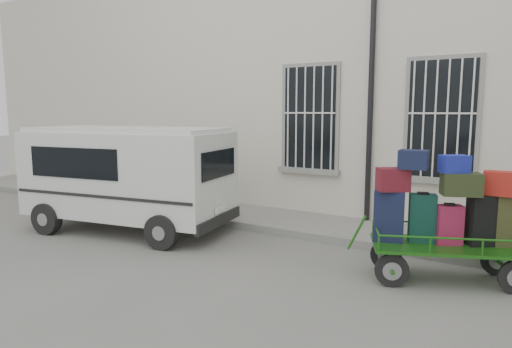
{
  "coord_description": "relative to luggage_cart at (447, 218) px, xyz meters",
  "views": [
    {
      "loc": [
        3.81,
        -6.21,
        2.42
      ],
      "look_at": [
        -0.58,
        1.0,
        1.24
      ],
      "focal_mm": 32.0,
      "sensor_mm": 36.0,
      "label": 1
    }
  ],
  "objects": [
    {
      "name": "van",
      "position": [
        -5.92,
        -0.38,
        0.28
      ],
      "size": [
        4.35,
        2.4,
        2.08
      ],
      "rotation": [
        0.0,
        0.0,
        0.16
      ],
      "color": "silver",
      "rests_on": "ground"
    },
    {
      "name": "ground",
      "position": [
        -2.84,
        -0.54,
        -0.92
      ],
      "size": [
        80.0,
        80.0,
        0.0
      ],
      "primitive_type": "plane",
      "color": "slate",
      "rests_on": "ground"
    },
    {
      "name": "building",
      "position": [
        -2.84,
        4.96,
        2.08
      ],
      "size": [
        24.0,
        5.15,
        6.0
      ],
      "color": "beige",
      "rests_on": "ground"
    },
    {
      "name": "luggage_cart",
      "position": [
        0.0,
        0.0,
        0.0
      ],
      "size": [
        2.43,
        1.64,
        1.87
      ],
      "rotation": [
        0.0,
        0.0,
        0.38
      ],
      "color": "black",
      "rests_on": "ground"
    },
    {
      "name": "sidewalk",
      "position": [
        -2.84,
        1.66,
        -0.84
      ],
      "size": [
        24.0,
        1.7,
        0.15
      ],
      "primitive_type": "cube",
      "color": "gray",
      "rests_on": "ground"
    }
  ]
}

